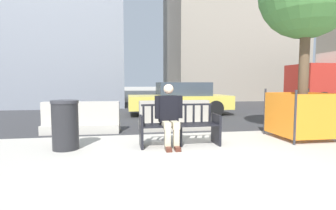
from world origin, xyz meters
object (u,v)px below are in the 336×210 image
street_bench (179,127)px  trash_bin (65,125)px  car_taxi_near (180,98)px  seated_person (169,114)px  jersey_barrier_left (82,120)px  jersey_barrier_centre (174,118)px  construction_fence (302,114)px

street_bench → trash_bin: (-2.34, 0.04, 0.10)m
street_bench → car_taxi_near: car_taxi_near is taller
seated_person → jersey_barrier_left: 2.83m
jersey_barrier_centre → street_bench: bearing=-97.6°
street_bench → construction_fence: (3.08, 0.23, 0.20)m
jersey_barrier_centre → car_taxi_near: 3.74m
street_bench → car_taxi_near: size_ratio=0.40×
jersey_barrier_centre → construction_fence: size_ratio=1.56×
jersey_barrier_left → construction_fence: construction_fence is taller
seated_person → car_taxi_near: 5.72m
street_bench → jersey_barrier_left: bearing=141.1°
street_bench → trash_bin: 2.34m
seated_person → construction_fence: size_ratio=1.03×
jersey_barrier_centre → jersey_barrier_left: (-2.55, -0.03, 0.00)m
seated_person → jersey_barrier_centre: bearing=76.0°
trash_bin → seated_person: bearing=-2.7°
construction_fence → jersey_barrier_centre: bearing=149.6°
seated_person → trash_bin: (-2.10, 0.10, -0.19)m
street_bench → seated_person: seated_person is taller
jersey_barrier_left → trash_bin: 1.82m
jersey_barrier_centre → car_taxi_near: (0.94, 3.60, 0.35)m
jersey_barrier_left → car_taxi_near: size_ratio=0.47×
jersey_barrier_centre → jersey_barrier_left: 2.55m
street_bench → jersey_barrier_centre: street_bench is taller
jersey_barrier_centre → jersey_barrier_left: same height
trash_bin → street_bench: bearing=-1.0°
jersey_barrier_left → car_taxi_near: bearing=46.1°
jersey_barrier_left → seated_person: bearing=-42.8°
jersey_barrier_left → construction_fence: (5.37, -1.62, 0.26)m
jersey_barrier_left → trash_bin: (-0.04, -1.81, 0.16)m
jersey_barrier_left → construction_fence: bearing=-16.8°
seated_person → construction_fence: 3.32m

